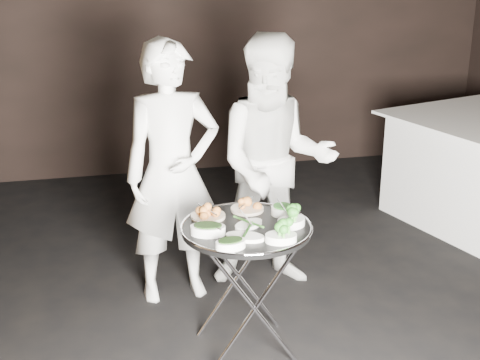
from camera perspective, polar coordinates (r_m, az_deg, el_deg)
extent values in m
cube|color=black|center=(6.50, -4.48, 13.69)|extent=(6.00, 0.05, 3.00)
cylinder|color=silver|center=(3.52, 1.26, -10.96)|extent=(0.49, 0.02, 0.73)
cylinder|color=silver|center=(3.52, 1.26, -10.96)|extent=(0.49, 0.02, 0.73)
cylinder|color=silver|center=(3.84, -0.14, -8.17)|extent=(0.49, 0.02, 0.73)
cylinder|color=silver|center=(3.84, -0.14, -8.17)|extent=(0.49, 0.02, 0.73)
cylinder|color=silver|center=(3.49, -2.81, -5.00)|extent=(0.02, 0.42, 0.02)
cylinder|color=silver|center=(3.58, 3.82, -4.38)|extent=(0.02, 0.42, 0.02)
cylinder|color=black|center=(3.52, 0.55, -4.20)|extent=(0.68, 0.68, 0.03)
torus|color=silver|center=(3.51, 0.55, -3.99)|extent=(0.70, 0.70, 0.02)
cylinder|color=beige|center=(3.63, -2.75, -3.09)|extent=(0.19, 0.19, 0.02)
cylinder|color=beige|center=(3.72, 0.62, -2.50)|extent=(0.18, 0.18, 0.02)
cylinder|color=white|center=(3.66, 3.64, -2.61)|extent=(0.12, 0.12, 0.05)
cylinder|color=silver|center=(3.60, -2.83, -2.51)|extent=(0.08, 0.18, 0.01)
cylinder|color=silver|center=(3.69, 0.55, -1.93)|extent=(0.12, 0.16, 0.01)
cylinder|color=silver|center=(3.66, 3.58, -2.14)|extent=(0.02, 0.19, 0.01)
cylinder|color=silver|center=(3.41, -2.86, -3.85)|extent=(0.13, 0.16, 0.01)
cylinder|color=silver|center=(3.50, 4.25, -3.21)|extent=(0.16, 0.12, 0.01)
cylinder|color=silver|center=(3.50, 0.51, -3.16)|extent=(0.02, 0.19, 0.01)
imported|color=white|center=(4.10, -5.80, 0.57)|extent=(0.64, 0.46, 1.64)
imported|color=white|center=(4.25, 2.98, 1.37)|extent=(0.89, 0.74, 1.65)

